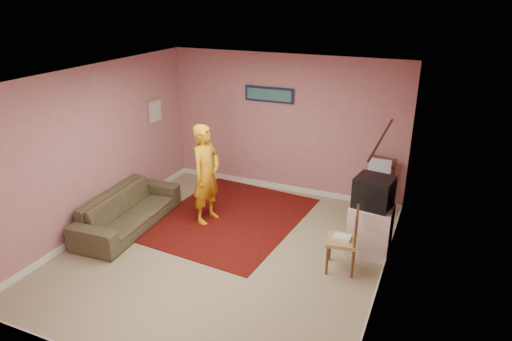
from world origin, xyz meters
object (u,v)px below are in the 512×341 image
at_px(chair_a, 378,181).
at_px(crt_tv, 374,192).
at_px(tv_cabinet, 370,229).
at_px(sofa, 128,210).
at_px(person, 206,174).
at_px(chair_b, 343,233).

bearing_deg(chair_a, crt_tv, -70.06).
relative_size(tv_cabinet, crt_tv, 1.32).
xyz_separation_m(sofa, person, (1.07, 0.71, 0.54)).
bearing_deg(crt_tv, person, -170.34).
bearing_deg(chair_b, crt_tv, 147.25).
bearing_deg(person, chair_b, -95.32).
distance_m(tv_cabinet, chair_b, 0.69).
bearing_deg(crt_tv, tv_cabinet, 0.00).
height_order(chair_b, person, person).
bearing_deg(tv_cabinet, person, -178.75).
distance_m(tv_cabinet, sofa, 3.83).
bearing_deg(sofa, tv_cabinet, -81.70).
xyz_separation_m(chair_a, chair_b, (-0.15, -1.95, -0.03)).
bearing_deg(sofa, chair_a, -63.05).
xyz_separation_m(tv_cabinet, person, (-2.68, -0.06, 0.46)).
relative_size(chair_a, person, 0.32).
height_order(chair_b, sofa, chair_b).
relative_size(crt_tv, person, 0.34).
xyz_separation_m(tv_cabinet, chair_b, (-0.28, -0.60, 0.19)).
relative_size(tv_cabinet, chair_b, 1.49).
bearing_deg(chair_a, sofa, -134.99).
bearing_deg(person, sofa, 131.04).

